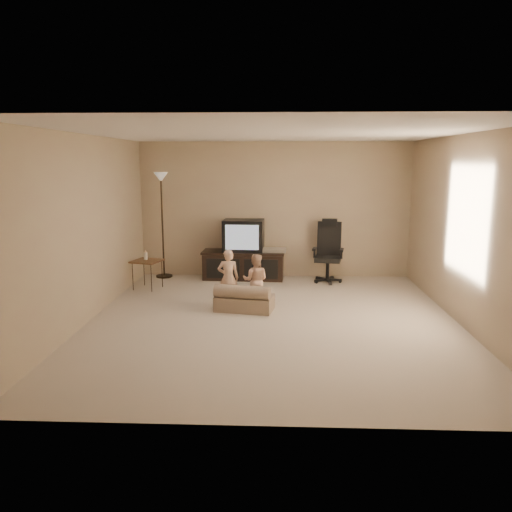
# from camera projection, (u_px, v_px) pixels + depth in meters

# --- Properties ---
(floor) EXTENTS (5.50, 5.50, 0.00)m
(floor) POSITION_uv_depth(u_px,v_px,m) (273.00, 321.00, 6.81)
(floor) COLOR #B9A993
(floor) RESTS_ON ground
(room_shell) EXTENTS (5.50, 5.50, 5.50)m
(room_shell) POSITION_uv_depth(u_px,v_px,m) (273.00, 210.00, 6.52)
(room_shell) COLOR white
(room_shell) RESTS_ON floor
(tv_stand) EXTENTS (1.55, 0.63, 1.10)m
(tv_stand) POSITION_uv_depth(u_px,v_px,m) (244.00, 254.00, 9.19)
(tv_stand) COLOR black
(tv_stand) RESTS_ON floor
(office_chair) EXTENTS (0.60, 0.63, 1.13)m
(office_chair) POSITION_uv_depth(u_px,v_px,m) (328.00, 259.00, 8.98)
(office_chair) COLOR black
(office_chair) RESTS_ON floor
(side_table) EXTENTS (0.55, 0.55, 0.67)m
(side_table) POSITION_uv_depth(u_px,v_px,m) (147.00, 261.00, 8.45)
(side_table) COLOR brown
(side_table) RESTS_ON floor
(floor_lamp) EXTENTS (0.30, 0.30, 1.95)m
(floor_lamp) POSITION_uv_depth(u_px,v_px,m) (162.00, 201.00, 9.13)
(floor_lamp) COLOR black
(floor_lamp) RESTS_ON floor
(child_sofa) EXTENTS (0.89, 0.61, 0.40)m
(child_sofa) POSITION_uv_depth(u_px,v_px,m) (244.00, 300.00, 7.25)
(child_sofa) COLOR gray
(child_sofa) RESTS_ON floor
(toddler_left) EXTENTS (0.33, 0.24, 0.87)m
(toddler_left) POSITION_uv_depth(u_px,v_px,m) (228.00, 278.00, 7.43)
(toddler_left) COLOR #DFAC8B
(toddler_left) RESTS_ON floor
(toddler_right) EXTENTS (0.41, 0.25, 0.80)m
(toddler_right) POSITION_uv_depth(u_px,v_px,m) (255.00, 280.00, 7.44)
(toddler_right) COLOR #DFAC8B
(toddler_right) RESTS_ON floor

